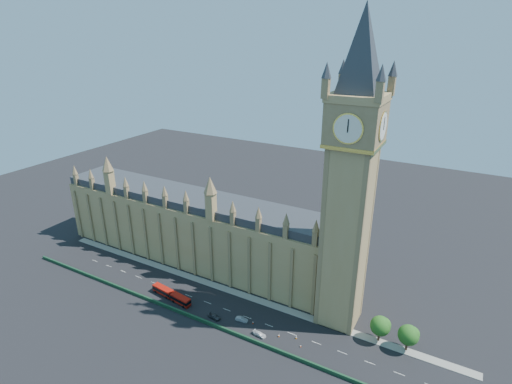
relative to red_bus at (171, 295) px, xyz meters
The scene contains 15 objects.
ground 16.85m from the red_bus, 14.67° to the left, with size 400.00×400.00×0.00m, color black.
palace_westminster 30.30m from the red_bus, 108.48° to the left, with size 120.00×20.00×28.00m.
elizabeth_tower 78.02m from the red_bus, 18.59° to the left, with size 20.59×20.59×105.00m.
bridge_parapet 16.94m from the red_bus, 16.32° to the right, with size 160.00×0.60×1.20m, color #1E4C2D.
kerb_north 21.32m from the red_bus, 40.27° to the left, with size 160.00×3.00×0.16m, color gray.
tree_east_near 70.06m from the red_bus, 11.82° to the left, with size 6.00×6.00×8.50m.
tree_east_far 77.89m from the red_bus, 10.62° to the left, with size 6.00×6.00×8.50m.
red_bus is the anchor object (origin of this frame).
car_grey 19.10m from the red_bus, ahead, with size 1.72×4.27×1.45m, color #383A3F.
car_silver 27.60m from the red_bus, ahead, with size 1.42×4.06×1.34m, color #95979C.
car_white 35.82m from the red_bus, ahead, with size 1.76×4.32×1.25m, color silver.
cone_a 46.27m from the red_bus, ahead, with size 0.63×0.63×0.79m.
cone_b 48.70m from the red_bus, ahead, with size 0.44×0.44×0.62m.
cone_c 31.39m from the red_bus, ahead, with size 0.62×0.62×0.80m.
cone_d 41.19m from the red_bus, ahead, with size 0.52×0.52×0.78m.
Camera 1 is at (65.75, -91.35, 86.50)m, focal length 28.00 mm.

